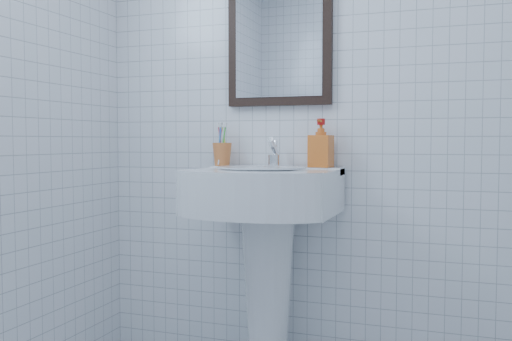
% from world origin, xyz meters
% --- Properties ---
extents(wall_back, '(2.20, 0.02, 2.50)m').
position_xyz_m(wall_back, '(0.00, 1.20, 1.25)').
color(wall_back, white).
rests_on(wall_back, ground).
extents(washbasin, '(0.63, 0.46, 0.96)m').
position_xyz_m(washbasin, '(-0.20, 0.99, 0.65)').
color(washbasin, white).
rests_on(washbasin, ground).
extents(faucet, '(0.06, 0.12, 0.14)m').
position_xyz_m(faucet, '(-0.20, 1.10, 1.01)').
color(faucet, silver).
rests_on(faucet, washbasin).
extents(toothbrush_cup, '(0.10, 0.10, 0.11)m').
position_xyz_m(toothbrush_cup, '(-0.47, 1.11, 1.01)').
color(toothbrush_cup, orange).
rests_on(toothbrush_cup, washbasin).
extents(soap_dispenser, '(0.10, 0.11, 0.21)m').
position_xyz_m(soap_dispenser, '(0.01, 1.12, 1.06)').
color(soap_dispenser, '#D85315').
rests_on(soap_dispenser, washbasin).
extents(wall_mirror, '(0.50, 0.04, 0.62)m').
position_xyz_m(wall_mirror, '(-0.20, 1.18, 1.55)').
color(wall_mirror, black).
rests_on(wall_mirror, wall_back).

